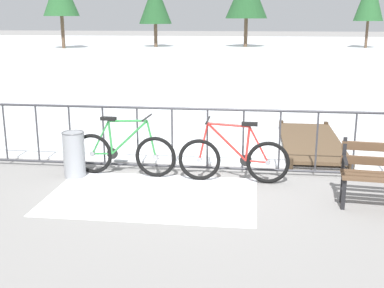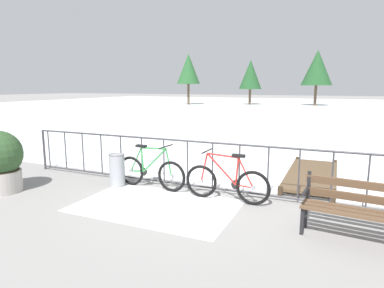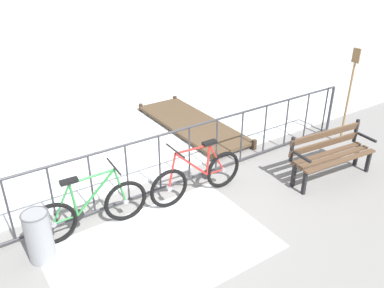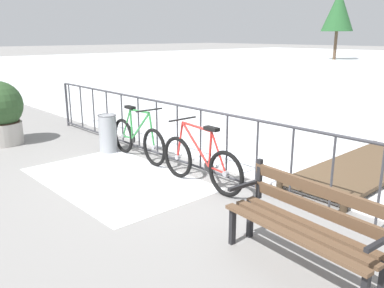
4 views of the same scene
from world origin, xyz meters
TOP-DOWN VIEW (x-y plane):
  - ground_plane at (0.00, 0.00)m, footprint 160.00×160.00m
  - snow_patch at (-0.38, -1.20)m, footprint 2.95×1.90m
  - railing_fence at (0.00, 0.00)m, footprint 9.06×0.06m
  - bicycle_near_railing at (-1.03, -0.32)m, footprint 1.71×0.52m
  - bicycle_second at (0.73, -0.43)m, footprint 1.71×0.52m
  - park_bench at (3.01, -1.21)m, footprint 1.64×0.63m
  - trash_bin at (-1.78, -0.48)m, footprint 0.35×0.35m
  - oar_upright at (4.33, -0.49)m, footprint 0.04×0.16m
  - wooden_dock at (2.14, 1.83)m, footprint 1.10×3.16m

SIDE VIEW (x-z plane):
  - ground_plane at x=0.00m, z-range 0.00..0.00m
  - snow_patch at x=-0.38m, z-range 0.00..0.01m
  - wooden_dock at x=2.14m, z-range 0.02..0.22m
  - bicycle_near_railing at x=-1.03m, z-range -0.12..0.86m
  - bicycle_second at x=0.73m, z-range -0.12..0.86m
  - trash_bin at x=-1.78m, z-range 0.01..0.74m
  - park_bench at x=3.01m, z-range 0.07..0.96m
  - railing_fence at x=0.00m, z-range 0.02..1.09m
  - oar_upright at x=4.33m, z-range 0.15..2.13m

